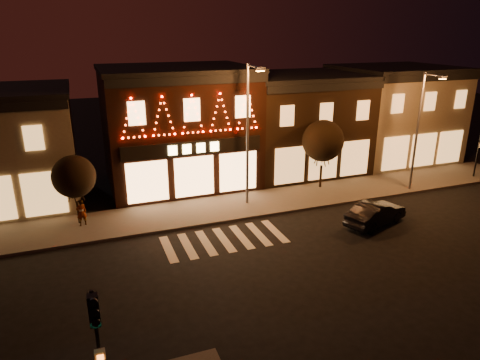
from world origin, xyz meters
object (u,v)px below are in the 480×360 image
traffic_signal_near (97,331)px  dark_sedan (376,213)px  pedestrian (81,212)px  streetlamp_mid (249,125)px

traffic_signal_near → dark_sedan: (15.52, 8.34, -2.33)m
dark_sedan → pedestrian: (-15.78, 5.43, 0.25)m
dark_sedan → pedestrian: bearing=52.6°
traffic_signal_near → dark_sedan: traffic_signal_near is taller
traffic_signal_near → pedestrian: (-0.26, 13.78, -2.08)m
pedestrian → traffic_signal_near: bearing=75.3°
traffic_signal_near → pedestrian: 13.93m
traffic_signal_near → dark_sedan: 17.77m
streetlamp_mid → dark_sedan: 8.96m
streetlamp_mid → pedestrian: bearing=179.2°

